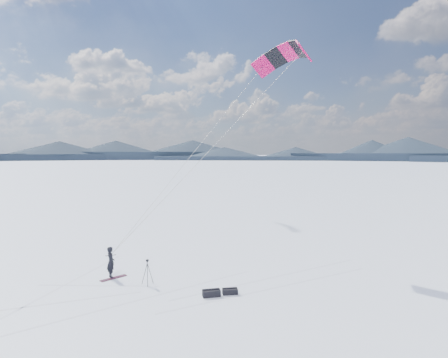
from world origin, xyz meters
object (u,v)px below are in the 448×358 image
object	(u,v)px
snowboard	(114,278)
gear_bag_a	(211,293)
tripod	(147,268)
gear_bag_b	(230,291)
snowkiter	(111,278)

from	to	relation	value
snowboard	gear_bag_a	xyz separation A→B (m)	(4.40, -3.84, 0.14)
tripod	gear_bag_b	bearing A→B (deg)	-58.89
snowkiter	tripod	size ratio (longest dim) A/B	1.28
snowboard	gear_bag_b	world-z (taller)	gear_bag_b
snowboard	tripod	world-z (taller)	tripod
snowboard	tripod	distance (m)	2.36
gear_bag_a	tripod	bearing A→B (deg)	141.98
snowkiter	tripod	bearing A→B (deg)	-149.99
snowkiter	gear_bag_a	bearing A→B (deg)	-149.35
snowkiter	gear_bag_a	distance (m)	6.05
snowkiter	snowboard	xyz separation A→B (m)	(0.13, -0.16, 0.02)
gear_bag_a	snowboard	bearing A→B (deg)	141.93
snowkiter	snowboard	bearing A→B (deg)	-159.91
snowkiter	gear_bag_a	world-z (taller)	snowkiter
snowboard	gear_bag_b	xyz separation A→B (m)	(5.32, -3.80, 0.12)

